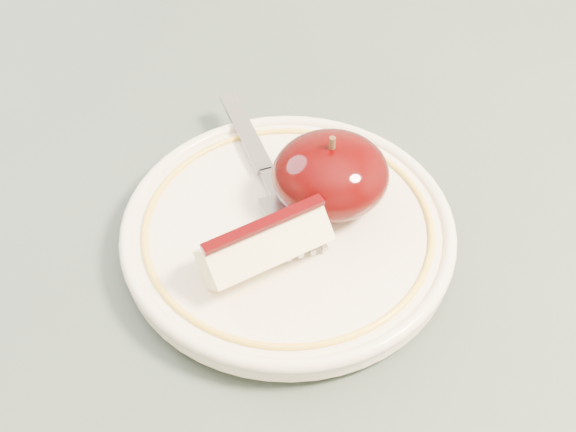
{
  "coord_description": "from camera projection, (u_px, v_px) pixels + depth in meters",
  "views": [
    {
      "loc": [
        0.01,
        -0.37,
        1.14
      ],
      "look_at": [
        0.06,
        -0.04,
        0.78
      ],
      "focal_mm": 50.0,
      "sensor_mm": 36.0,
      "label": 1
    }
  ],
  "objects": [
    {
      "name": "table",
      "position": [
        196.0,
        292.0,
        0.6
      ],
      "size": [
        0.9,
        0.9,
        0.75
      ],
      "color": "brown",
      "rests_on": "ground"
    },
    {
      "name": "plate",
      "position": [
        288.0,
        231.0,
        0.5
      ],
      "size": [
        0.21,
        0.21,
        0.02
      ],
      "color": "beige",
      "rests_on": "table"
    },
    {
      "name": "fork",
      "position": [
        266.0,
        172.0,
        0.52
      ],
      "size": [
        0.05,
        0.16,
        0.0
      ],
      "rotation": [
        0.0,
        0.0,
        1.77
      ],
      "color": "#94969C",
      "rests_on": "plate"
    },
    {
      "name": "apple_wedge",
      "position": [
        265.0,
        244.0,
        0.47
      ],
      "size": [
        0.08,
        0.06,
        0.04
      ],
      "rotation": [
        0.0,
        0.0,
        0.37
      ],
      "color": "#FBF0B9",
      "rests_on": "plate"
    },
    {
      "name": "apple_half",
      "position": [
        331.0,
        175.0,
        0.5
      ],
      "size": [
        0.07,
        0.07,
        0.05
      ],
      "color": "black",
      "rests_on": "plate"
    }
  ]
}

